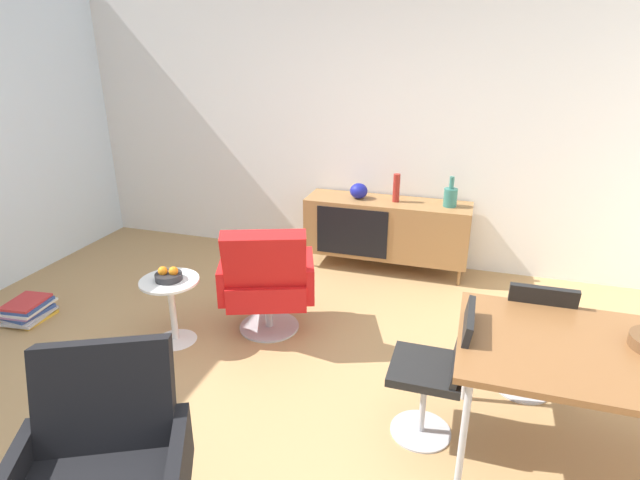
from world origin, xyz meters
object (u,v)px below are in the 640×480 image
object	(u,v)px
sideboard	(386,228)
dining_chair_back_left	(533,332)
dining_table	(623,361)
vase_cobalt	(450,196)
vase_sculptural_dark	(396,188)
vase_ceramic_small	(359,191)
dining_chair_near_window	(437,368)
armchair_black_shell	(104,463)
magazine_stack	(28,310)
lounge_chair_red	(267,279)
fruit_bowl	(169,275)
side_table_round	(172,303)

from	to	relation	value
sideboard	dining_chair_back_left	distance (m)	2.10
sideboard	dining_table	world-z (taller)	dining_table
vase_cobalt	vase_sculptural_dark	world-z (taller)	vase_cobalt
vase_ceramic_small	dining_table	distance (m)	2.94
vase_ceramic_small	dining_chair_near_window	size ratio (longest dim) A/B	0.20
sideboard	armchair_black_shell	bearing A→B (deg)	-100.40
sideboard	dining_chair_near_window	distance (m)	2.36
vase_ceramic_small	magazine_stack	bearing A→B (deg)	-141.22
lounge_chair_red	magazine_stack	distance (m)	2.07
lounge_chair_red	armchair_black_shell	world-z (taller)	same
lounge_chair_red	fruit_bowl	xyz separation A→B (m)	(-0.65, -0.33, 0.09)
fruit_bowl	vase_ceramic_small	bearing A→B (deg)	60.77
dining_chair_back_left	sideboard	bearing A→B (deg)	126.33
sideboard	dining_chair_back_left	bearing A→B (deg)	-53.67
vase_sculptural_dark	vase_ceramic_small	xyz separation A→B (m)	(-0.37, 0.00, -0.06)
sideboard	dining_chair_near_window	bearing A→B (deg)	-72.62
vase_sculptural_dark	lounge_chair_red	xyz separation A→B (m)	(-0.73, -1.48, -0.39)
dining_chair_near_window	armchair_black_shell	size ratio (longest dim) A/B	0.90
vase_cobalt	fruit_bowl	size ratio (longest dim) A/B	1.43
armchair_black_shell	dining_chair_near_window	bearing A→B (deg)	40.59
side_table_round	fruit_bowl	bearing A→B (deg)	106.04
fruit_bowl	side_table_round	bearing A→B (deg)	-73.96
vase_ceramic_small	fruit_bowl	bearing A→B (deg)	-119.23
dining_chair_back_left	side_table_round	xyz separation A→B (m)	(-2.55, -0.11, -0.15)
vase_ceramic_small	armchair_black_shell	xyz separation A→B (m)	(-0.33, -3.39, -0.33)
sideboard	vase_sculptural_dark	distance (m)	0.42
vase_sculptural_dark	vase_ceramic_small	distance (m)	0.37
vase_cobalt	vase_sculptural_dark	size ratio (longest dim) A/B	1.05
dining_chair_back_left	side_table_round	distance (m)	2.55
magazine_stack	fruit_bowl	bearing A→B (deg)	3.60
dining_table	dining_chair_near_window	world-z (taller)	dining_chair_near_window
fruit_bowl	vase_sculptural_dark	bearing A→B (deg)	52.66
magazine_stack	vase_cobalt	bearing A→B (deg)	30.34
armchair_black_shell	fruit_bowl	distance (m)	1.72
vase_cobalt	armchair_black_shell	size ratio (longest dim) A/B	0.30
vase_sculptural_dark	vase_ceramic_small	world-z (taller)	vase_sculptural_dark
side_table_round	fruit_bowl	size ratio (longest dim) A/B	2.60
lounge_chair_red	magazine_stack	world-z (taller)	lounge_chair_red
vase_ceramic_small	magazine_stack	world-z (taller)	vase_ceramic_small
side_table_round	magazine_stack	world-z (taller)	side_table_round
dining_table	armchair_black_shell	distance (m)	2.50
vase_cobalt	fruit_bowl	world-z (taller)	vase_cobalt
dining_chair_back_left	dining_table	bearing A→B (deg)	-58.00
dining_chair_near_window	armchair_black_shell	bearing A→B (deg)	-139.41
dining_chair_back_left	side_table_round	world-z (taller)	dining_chair_back_left
vase_cobalt	lounge_chair_red	distance (m)	1.97
vase_cobalt	vase_ceramic_small	world-z (taller)	vase_cobalt
armchair_black_shell	side_table_round	bearing A→B (deg)	113.32
lounge_chair_red	dining_chair_near_window	bearing A→B (deg)	-29.54
vase_sculptural_dark	side_table_round	bearing A→B (deg)	-127.34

